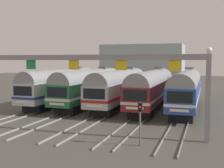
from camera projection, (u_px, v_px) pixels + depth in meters
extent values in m
plane|color=#4C4944|center=(120.00, 107.00, 37.48)|extent=(160.00, 160.00, 0.00)
cube|color=gray|center=(101.00, 91.00, 56.38)|extent=(0.07, 70.00, 0.15)
cube|color=gray|center=(108.00, 91.00, 55.93)|extent=(0.07, 70.00, 0.15)
cube|color=gray|center=(121.00, 91.00, 55.09)|extent=(0.07, 70.00, 0.15)
cube|color=gray|center=(128.00, 92.00, 54.64)|extent=(0.07, 70.00, 0.15)
cube|color=gray|center=(143.00, 92.00, 53.80)|extent=(0.07, 70.00, 0.15)
cube|color=gray|center=(150.00, 92.00, 53.35)|extent=(0.07, 70.00, 0.15)
cube|color=gray|center=(165.00, 93.00, 52.50)|extent=(0.07, 70.00, 0.15)
cube|color=gray|center=(173.00, 93.00, 52.06)|extent=(0.07, 70.00, 0.15)
cube|color=gray|center=(189.00, 94.00, 51.21)|extent=(0.07, 70.00, 0.15)
cube|color=gray|center=(197.00, 94.00, 50.77)|extent=(0.07, 70.00, 0.15)
cube|color=silver|center=(62.00, 88.00, 39.88)|extent=(2.85, 18.00, 2.35)
cube|color=navy|center=(62.00, 90.00, 39.91)|extent=(2.88, 18.02, 0.28)
cylinder|color=gray|center=(62.00, 79.00, 39.78)|extent=(2.74, 17.64, 2.74)
cube|color=black|center=(22.00, 91.00, 31.30)|extent=(2.28, 0.06, 1.03)
cube|color=silver|center=(23.00, 102.00, 31.41)|extent=(1.71, 0.05, 0.24)
cube|color=black|center=(37.00, 107.00, 34.06)|extent=(2.28, 2.60, 1.05)
cube|color=black|center=(81.00, 95.00, 45.99)|extent=(2.28, 2.60, 1.05)
cube|color=#4C4C51|center=(78.00, 67.00, 44.43)|extent=(1.10, 1.10, 0.20)
cube|color=#236B42|center=(90.00, 89.00, 38.59)|extent=(2.85, 18.00, 2.35)
cube|color=silver|center=(90.00, 91.00, 38.62)|extent=(2.88, 18.02, 0.28)
cylinder|color=gray|center=(90.00, 80.00, 38.49)|extent=(2.74, 17.64, 2.74)
cube|color=black|center=(57.00, 92.00, 30.01)|extent=(2.28, 0.06, 1.03)
cube|color=silver|center=(57.00, 104.00, 30.11)|extent=(1.71, 0.05, 0.24)
cube|color=black|center=(69.00, 109.00, 32.77)|extent=(2.28, 2.60, 1.05)
cube|color=black|center=(106.00, 96.00, 44.70)|extent=(2.28, 2.60, 1.05)
cube|color=#4C4C51|center=(103.00, 67.00, 43.14)|extent=(1.10, 1.10, 0.20)
cube|color=#B2B5BA|center=(120.00, 90.00, 37.30)|extent=(2.85, 18.00, 2.35)
cube|color=#B21E1E|center=(120.00, 92.00, 37.33)|extent=(2.88, 18.02, 0.28)
cylinder|color=gray|center=(120.00, 81.00, 37.20)|extent=(2.74, 17.64, 2.74)
cube|color=black|center=(94.00, 94.00, 28.72)|extent=(2.28, 0.06, 1.03)
cube|color=silver|center=(94.00, 106.00, 28.82)|extent=(1.71, 0.05, 0.24)
cube|color=black|center=(103.00, 111.00, 31.48)|extent=(2.28, 2.60, 1.05)
cube|color=black|center=(132.00, 97.00, 43.41)|extent=(2.28, 2.60, 1.05)
cube|color=#4C4C51|center=(130.00, 67.00, 41.85)|extent=(1.10, 1.10, 0.20)
cube|color=maroon|center=(152.00, 91.00, 36.01)|extent=(2.85, 18.00, 2.35)
cube|color=beige|center=(152.00, 94.00, 36.04)|extent=(2.88, 18.02, 0.28)
cylinder|color=gray|center=(152.00, 81.00, 35.91)|extent=(2.74, 17.64, 2.74)
cube|color=black|center=(135.00, 95.00, 27.43)|extent=(2.28, 0.06, 1.03)
cube|color=silver|center=(135.00, 108.00, 27.53)|extent=(1.71, 0.05, 0.24)
cube|color=black|center=(141.00, 113.00, 30.19)|extent=(2.28, 2.60, 1.05)
cube|color=black|center=(160.00, 98.00, 42.11)|extent=(2.28, 2.60, 1.05)
cube|color=#4C4C51|center=(159.00, 68.00, 40.56)|extent=(1.10, 1.10, 0.20)
cube|color=#284C9E|center=(186.00, 92.00, 34.72)|extent=(2.85, 18.00, 2.35)
cube|color=white|center=(186.00, 95.00, 34.75)|extent=(2.88, 18.02, 0.28)
cylinder|color=gray|center=(187.00, 82.00, 34.62)|extent=(2.74, 17.64, 2.74)
cube|color=black|center=(180.00, 97.00, 26.14)|extent=(2.28, 0.06, 1.03)
cube|color=silver|center=(179.00, 111.00, 26.24)|extent=(1.71, 0.05, 0.24)
cube|color=black|center=(182.00, 115.00, 28.90)|extent=(2.28, 2.60, 1.05)
cube|color=black|center=(189.00, 99.00, 40.82)|extent=(2.28, 2.60, 1.05)
cube|color=#4C4C51|center=(189.00, 68.00, 39.26)|extent=(1.10, 1.10, 0.20)
cube|color=gray|center=(208.00, 98.00, 21.11)|extent=(0.36, 0.36, 6.50)
cube|color=gray|center=(74.00, 57.00, 24.19)|extent=(21.38, 0.32, 0.44)
cube|color=#198C3F|center=(31.00, 65.00, 25.53)|extent=(0.90, 0.08, 0.80)
cube|color=yellow|center=(74.00, 65.00, 24.24)|extent=(0.90, 0.08, 0.80)
cube|color=yellow|center=(121.00, 65.00, 22.95)|extent=(0.90, 0.08, 0.80)
cube|color=yellow|center=(175.00, 65.00, 21.66)|extent=(0.90, 0.08, 0.80)
sphere|color=white|center=(209.00, 50.00, 20.82)|extent=(0.44, 0.44, 0.44)
cylinder|color=#59595E|center=(140.00, 124.00, 20.35)|extent=(0.12, 0.12, 3.11)
cube|color=black|center=(140.00, 107.00, 20.25)|extent=(0.28, 0.24, 0.60)
sphere|color=red|center=(140.00, 107.00, 20.12)|extent=(0.18, 0.18, 0.18)
cube|color=#9EB2B7|center=(143.00, 65.00, 72.77)|extent=(19.71, 10.00, 9.76)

